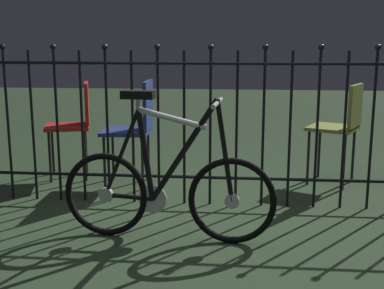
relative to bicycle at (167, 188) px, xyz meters
name	(u,v)px	position (x,y,z in m)	size (l,w,h in m)	color
ground_plane	(208,233)	(0.25, 0.13, -0.33)	(20.00, 20.00, 0.00)	#263822
iron_fence	(206,122)	(0.20, 0.73, 0.30)	(4.83, 0.07, 1.28)	black
bicycle	(167,188)	(0.00, 0.00, 0.00)	(1.35, 0.40, 0.94)	black
chair_navy	(136,122)	(-0.44, 1.21, 0.21)	(0.42, 0.41, 0.90)	black
chair_olive	(342,122)	(1.31, 1.37, 0.21)	(0.51, 0.51, 0.88)	black
chair_red	(76,119)	(-1.03, 1.41, 0.20)	(0.47, 0.47, 0.87)	black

